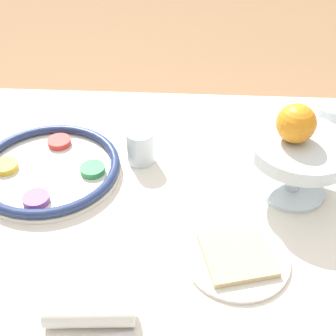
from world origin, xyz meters
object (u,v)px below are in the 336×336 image
Objects in this scene: seder_plate at (49,169)px; orange_fruit at (296,123)px; cup_near at (140,147)px; cup_far at (328,120)px; napkin_roll at (90,315)px; bread_plate at (237,257)px; fruit_stand at (300,154)px.

orange_fruit is at bearing -2.36° from seder_plate.
orange_fruit is 0.97× the size of cup_near.
seder_plate is 3.97× the size of cup_far.
napkin_roll reaches higher than seder_plate.
seder_plate is 0.40m from napkin_roll.
bread_plate is 0.48m from cup_far.
fruit_stand is at bearing -18.65° from orange_fruit.
cup_near reaches higher than napkin_roll.
orange_fruit is 0.40× the size of bread_plate.
cup_near is 0.46m from cup_far.
napkin_roll reaches higher than bread_plate.
seder_plate is 0.54m from fruit_stand.
seder_plate is at bearing 177.64° from orange_fruit.
fruit_stand is 2.59× the size of cup_far.
bread_plate is at bearing 30.44° from napkin_roll.
fruit_stand is 2.66× the size of orange_fruit.
seder_plate is at bearing 151.15° from bread_plate.
seder_plate is 3.97× the size of cup_near.
orange_fruit is 0.51m from napkin_roll.
orange_fruit is 0.28m from bread_plate.
fruit_stand is at bearing -2.92° from seder_plate.
cup_near is at bearing 165.42° from fruit_stand.
orange_fruit is (-0.02, 0.01, 0.07)m from fruit_stand.
napkin_roll is at bearing -149.56° from bread_plate.
fruit_stand is (0.53, -0.03, 0.09)m from seder_plate.
fruit_stand reaches higher than bread_plate.
seder_plate is 1.62× the size of bread_plate.
bread_plate is at bearing -120.21° from cup_far.
seder_plate is at bearing -163.33° from cup_far.
seder_plate is at bearing 113.75° from napkin_roll.
fruit_stand reaches higher than napkin_roll.
seder_plate is 0.46m from bread_plate.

